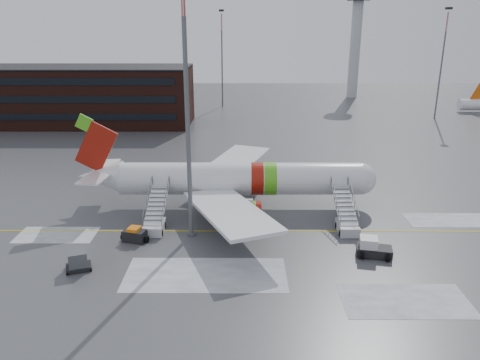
{
  "coord_description": "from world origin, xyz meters",
  "views": [
    {
      "loc": [
        -2.88,
        -45.92,
        20.63
      ],
      "look_at": [
        -3.08,
        4.03,
        4.0
      ],
      "focal_mm": 35.0,
      "sensor_mm": 36.0,
      "label": 1
    }
  ],
  "objects_px": {
    "uld_container": "(78,261)",
    "light_mast_near": "(187,100)",
    "airliner": "(232,179)",
    "airstair_fwd": "(346,220)",
    "pushback_tug": "(372,248)",
    "baggage_tractor": "(135,235)",
    "airstair_aft": "(155,220)"
  },
  "relations": [
    {
      "from": "pushback_tug",
      "to": "baggage_tractor",
      "type": "xyz_separation_m",
      "value": [
        -22.93,
        3.07,
        -0.18
      ]
    },
    {
      "from": "airstair_aft",
      "to": "pushback_tug",
      "type": "height_order",
      "value": "airstair_aft"
    },
    {
      "from": "airstair_fwd",
      "to": "light_mast_near",
      "type": "xyz_separation_m",
      "value": [
        -16.2,
        -1.5,
        12.82
      ]
    },
    {
      "from": "uld_container",
      "to": "light_mast_near",
      "type": "height_order",
      "value": "light_mast_near"
    },
    {
      "from": "pushback_tug",
      "to": "light_mast_near",
      "type": "xyz_separation_m",
      "value": [
        -17.39,
        4.46,
        13.07
      ]
    },
    {
      "from": "airliner",
      "to": "airstair_aft",
      "type": "relative_size",
      "value": 4.55
    },
    {
      "from": "airstair_aft",
      "to": "pushback_tug",
      "type": "distance_m",
      "value": 22.16
    },
    {
      "from": "light_mast_near",
      "to": "airliner",
      "type": "bearing_deg",
      "value": 63.35
    },
    {
      "from": "pushback_tug",
      "to": "baggage_tractor",
      "type": "distance_m",
      "value": 23.13
    },
    {
      "from": "baggage_tractor",
      "to": "light_mast_near",
      "type": "bearing_deg",
      "value": 14.08
    },
    {
      "from": "airstair_fwd",
      "to": "airstair_aft",
      "type": "xyz_separation_m",
      "value": [
        -20.16,
        0.0,
        0.0
      ]
    },
    {
      "from": "light_mast_near",
      "to": "airstair_fwd",
      "type": "bearing_deg",
      "value": 5.28
    },
    {
      "from": "airliner",
      "to": "baggage_tractor",
      "type": "distance_m",
      "value": 13.72
    },
    {
      "from": "airliner",
      "to": "light_mast_near",
      "type": "bearing_deg",
      "value": -116.65
    },
    {
      "from": "airstair_aft",
      "to": "airliner",
      "type": "bearing_deg",
      "value": 39.29
    },
    {
      "from": "airliner",
      "to": "uld_container",
      "type": "xyz_separation_m",
      "value": [
        -13.29,
        -15.2,
        -2.6
      ]
    },
    {
      "from": "pushback_tug",
      "to": "airstair_aft",
      "type": "bearing_deg",
      "value": 164.4
    },
    {
      "from": "airstair_aft",
      "to": "baggage_tractor",
      "type": "xyz_separation_m",
      "value": [
        -1.58,
        -2.89,
        -0.43
      ]
    },
    {
      "from": "airliner",
      "to": "baggage_tractor",
      "type": "relative_size",
      "value": 11.69
    },
    {
      "from": "airstair_aft",
      "to": "light_mast_near",
      "type": "distance_m",
      "value": 13.5
    },
    {
      "from": "light_mast_near",
      "to": "airstair_aft",
      "type": "bearing_deg",
      "value": 159.26
    },
    {
      "from": "airliner",
      "to": "airstair_aft",
      "type": "xyz_separation_m",
      "value": [
        -7.99,
        -6.54,
        -2.35
      ]
    },
    {
      "from": "pushback_tug",
      "to": "light_mast_near",
      "type": "relative_size",
      "value": 0.13
    },
    {
      "from": "light_mast_near",
      "to": "pushback_tug",
      "type": "bearing_deg",
      "value": -14.39
    },
    {
      "from": "uld_container",
      "to": "baggage_tractor",
      "type": "relative_size",
      "value": 0.85
    },
    {
      "from": "airliner",
      "to": "airstair_fwd",
      "type": "distance_m",
      "value": 14.01
    },
    {
      "from": "baggage_tractor",
      "to": "light_mast_near",
      "type": "relative_size",
      "value": 0.11
    },
    {
      "from": "pushback_tug",
      "to": "uld_container",
      "type": "relative_size",
      "value": 1.36
    },
    {
      "from": "airliner",
      "to": "airstair_aft",
      "type": "height_order",
      "value": "airliner"
    },
    {
      "from": "uld_container",
      "to": "airstair_fwd",
      "type": "bearing_deg",
      "value": 18.8
    },
    {
      "from": "airstair_aft",
      "to": "airstair_fwd",
      "type": "bearing_deg",
      "value": 0.0
    },
    {
      "from": "light_mast_near",
      "to": "uld_container",
      "type": "bearing_deg",
      "value": -142.26
    }
  ]
}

